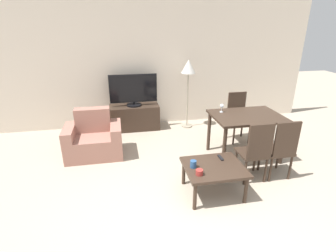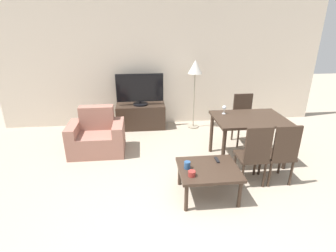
% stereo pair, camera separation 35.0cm
% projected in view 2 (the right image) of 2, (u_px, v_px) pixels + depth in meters
% --- Properties ---
extents(ground_plane, '(18.00, 18.00, 0.00)m').
position_uv_depth(ground_plane, '(194.00, 246.00, 2.82)').
color(ground_plane, tan).
extents(wall_back, '(7.12, 0.06, 2.70)m').
position_uv_depth(wall_back, '(163.00, 64.00, 5.75)').
color(wall_back, beige).
rests_on(wall_back, ground_plane).
extents(armchair, '(0.97, 0.65, 0.82)m').
position_uv_depth(armchair, '(97.00, 137.00, 4.74)').
color(armchair, '#9E6B5B').
rests_on(armchair, ground_plane).
extents(tv_stand, '(1.06, 0.47, 0.54)m').
position_uv_depth(tv_stand, '(141.00, 116.00, 5.83)').
color(tv_stand, '#38281E').
rests_on(tv_stand, ground_plane).
extents(tv, '(1.01, 0.32, 0.68)m').
position_uv_depth(tv, '(140.00, 89.00, 5.60)').
color(tv, black).
rests_on(tv, tv_stand).
extents(coffee_table, '(0.80, 0.69, 0.43)m').
position_uv_depth(coffee_table, '(208.00, 171.00, 3.50)').
color(coffee_table, '#38281E').
rests_on(coffee_table, ground_plane).
extents(dining_table, '(1.16, 0.83, 0.78)m').
position_uv_depth(dining_table, '(249.00, 123.00, 4.32)').
color(dining_table, '#38281E').
rests_on(dining_table, ground_plane).
extents(dining_chair_near, '(0.40, 0.40, 0.95)m').
position_uv_depth(dining_chair_near, '(254.00, 153.00, 3.68)').
color(dining_chair_near, '#38281E').
rests_on(dining_chair_near, ground_plane).
extents(dining_chair_far, '(0.40, 0.40, 0.95)m').
position_uv_depth(dining_chair_far, '(243.00, 117.00, 5.07)').
color(dining_chair_far, '#38281E').
rests_on(dining_chair_far, ground_plane).
extents(dining_chair_near_right, '(0.40, 0.40, 0.95)m').
position_uv_depth(dining_chair_near_right, '(281.00, 152.00, 3.72)').
color(dining_chair_near_right, '#38281E').
rests_on(dining_chair_near_right, ground_plane).
extents(floor_lamp, '(0.30, 0.30, 1.50)m').
position_uv_depth(floor_lamp, '(195.00, 71.00, 5.47)').
color(floor_lamp, gray).
rests_on(floor_lamp, ground_plane).
extents(remote_primary, '(0.04, 0.15, 0.02)m').
position_uv_depth(remote_primary, '(217.00, 160.00, 3.67)').
color(remote_primary, black).
rests_on(remote_primary, coffee_table).
extents(cup_white_near, '(0.09, 0.09, 0.07)m').
position_uv_depth(cup_white_near, '(192.00, 174.00, 3.29)').
color(cup_white_near, maroon).
rests_on(cup_white_near, coffee_table).
extents(cup_colored_far, '(0.09, 0.09, 0.10)m').
position_uv_depth(cup_colored_far, '(187.00, 165.00, 3.46)').
color(cup_colored_far, navy).
rests_on(cup_colored_far, coffee_table).
extents(wine_glass_left, '(0.07, 0.07, 0.15)m').
position_uv_depth(wine_glass_left, '(224.00, 108.00, 4.41)').
color(wine_glass_left, silver).
rests_on(wine_glass_left, dining_table).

